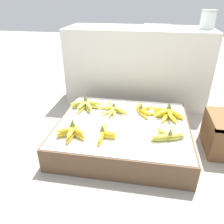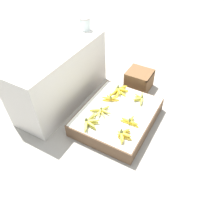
# 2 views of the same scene
# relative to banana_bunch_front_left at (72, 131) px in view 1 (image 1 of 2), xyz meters

# --- Properties ---
(ground_plane) EXTENTS (10.00, 10.00, 0.00)m
(ground_plane) POSITION_rel_banana_bunch_front_left_xyz_m (0.29, 0.22, -0.21)
(ground_plane) COLOR gray
(display_platform) EXTENTS (0.90, 0.77, 0.17)m
(display_platform) POSITION_rel_banana_bunch_front_left_xyz_m (0.29, 0.22, -0.12)
(display_platform) COLOR brown
(display_platform) RESTS_ON ground_plane
(back_vendor_table) EXTENTS (1.30, 0.48, 0.70)m
(back_vendor_table) POSITION_rel_banana_bunch_front_left_xyz_m (0.32, 1.00, 0.14)
(back_vendor_table) COLOR beige
(back_vendor_table) RESTS_ON ground_plane
(banana_bunch_front_left) EXTENTS (0.21, 0.17, 0.12)m
(banana_bunch_front_left) POSITION_rel_banana_bunch_front_left_xyz_m (0.00, 0.00, 0.00)
(banana_bunch_front_left) COLOR gold
(banana_bunch_front_left) RESTS_ON display_platform
(banana_bunch_front_midleft) EXTENTS (0.12, 0.22, 0.09)m
(banana_bunch_front_midleft) POSITION_rel_banana_bunch_front_left_xyz_m (0.20, 0.02, -0.01)
(banana_bunch_front_midleft) COLOR yellow
(banana_bunch_front_midleft) RESTS_ON display_platform
(banana_bunch_front_right) EXTENTS (0.22, 0.15, 0.09)m
(banana_bunch_front_right) POSITION_rel_banana_bunch_front_left_xyz_m (0.59, 0.07, -0.01)
(banana_bunch_front_right) COLOR gold
(banana_bunch_front_right) RESTS_ON display_platform
(banana_bunch_middle_left) EXTENTS (0.26, 0.18, 0.11)m
(banana_bunch_middle_left) POSITION_rel_banana_bunch_front_left_xyz_m (-0.02, 0.38, -0.00)
(banana_bunch_middle_left) COLOR gold
(banana_bunch_middle_left) RESTS_ON display_platform
(banana_bunch_middle_midleft) EXTENTS (0.24, 0.25, 0.08)m
(banana_bunch_middle_midleft) POSITION_rel_banana_bunch_front_left_xyz_m (0.19, 0.36, -0.01)
(banana_bunch_middle_midleft) COLOR #DBCC4C
(banana_bunch_middle_midleft) RESTS_ON display_platform
(banana_bunch_middle_midright) EXTENTS (0.17, 0.20, 0.09)m
(banana_bunch_middle_midright) POSITION_rel_banana_bunch_front_left_xyz_m (0.42, 0.37, -0.01)
(banana_bunch_middle_midright) COLOR gold
(banana_bunch_middle_midright) RESTS_ON display_platform
(banana_bunch_middle_right) EXTENTS (0.25, 0.19, 0.11)m
(banana_bunch_middle_right) POSITION_rel_banana_bunch_front_left_xyz_m (0.60, 0.35, -0.00)
(banana_bunch_middle_right) COLOR yellow
(banana_bunch_middle_right) RESTS_ON display_platform
(glass_jar) EXTENTS (0.13, 0.13, 0.15)m
(glass_jar) POSITION_rel_banana_bunch_front_left_xyz_m (0.89, 0.98, 0.57)
(glass_jar) COLOR silver
(glass_jar) RESTS_ON back_vendor_table
(foam_tray_white) EXTENTS (0.23, 0.19, 0.02)m
(foam_tray_white) POSITION_rel_banana_bunch_front_left_xyz_m (0.48, 1.03, 0.50)
(foam_tray_white) COLOR white
(foam_tray_white) RESTS_ON back_vendor_table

